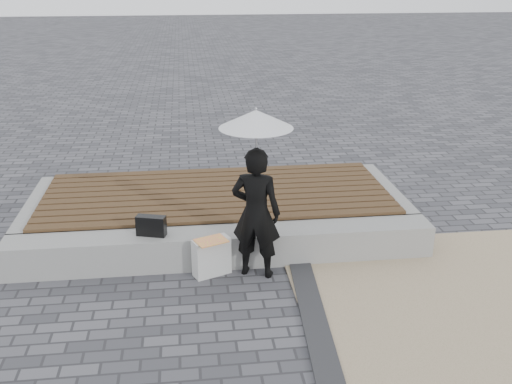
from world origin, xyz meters
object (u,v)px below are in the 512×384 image
woman (256,213)px  handbag (151,226)px  parasol (256,119)px  canvas_tote (212,257)px  seating_ledge (223,246)px

woman → handbag: size_ratio=4.49×
woman → parasol: size_ratio=1.50×
canvas_tote → handbag: bearing=135.1°
seating_ledge → canvas_tote: canvas_tote is taller
handbag → canvas_tote: 0.78m
seating_ledge → woman: woman is taller
parasol → handbag: parasol is taller
seating_ledge → parasol: 1.68m
parasol → canvas_tote: bearing=174.2°
seating_ledge → canvas_tote: bearing=-118.2°
woman → canvas_tote: size_ratio=3.42×
seating_ledge → woman: 0.73m
woman → canvas_tote: bearing=14.0°
seating_ledge → parasol: (0.35, -0.34, 1.61)m
woman → parasol: parasol is taller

